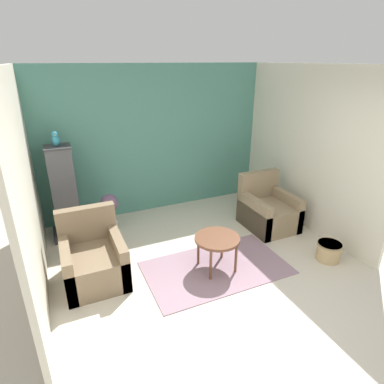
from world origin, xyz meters
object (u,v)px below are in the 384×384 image
Objects in this scene: parrot at (56,139)px; armchair_right at (268,211)px; birdcage at (65,195)px; armchair_left at (94,260)px; wicker_basket at (329,251)px; potted_plant at (109,208)px; coffee_table at (217,241)px.

armchair_right is at bearing -19.09° from parrot.
birdcage is 0.89m from parrot.
armchair_left is 3.28m from wicker_basket.
armchair_left is at bearing -110.22° from potted_plant.
coffee_table is 1.64m from armchair_left.
birdcage is 0.72m from potted_plant.
armchair_left is 3.97× the size of parrot.
potted_plant is (-2.50, 0.95, 0.13)m from armchair_right.
birdcage reaches higher than armchair_right.
coffee_table is 0.68× the size of armchair_left.
armchair_left is 1.00× the size of armchair_right.
parrot reaches higher than potted_plant.
armchair_right reaches higher than potted_plant.
birdcage is at bearing 167.97° from potted_plant.
potted_plant is at bearing 159.21° from armchair_right.
potted_plant is at bearing 69.78° from armchair_left.
wicker_basket is (3.34, -2.29, -1.46)m from parrot.
coffee_table is 2.69× the size of parrot.
wicker_basket is at bearing -34.46° from birdcage.
birdcage reaches higher than coffee_table.
coffee_table reaches higher than wicker_basket.
birdcage is 4.09m from wicker_basket.
potted_plant reaches higher than wicker_basket.
wicker_basket is (3.14, -0.93, -0.14)m from armchair_left.
coffee_table is 0.93× the size of potted_plant.
potted_plant is (0.64, -0.14, -0.30)m from birdcage.
armchair_left reaches higher than wicker_basket.
wicker_basket is at bearing -16.55° from armchair_left.
coffee_table is at bearing -45.94° from birdcage.
potted_plant is (0.45, 1.22, 0.13)m from armchair_left.
birdcage is at bearing -90.00° from parrot.
armchair_right reaches higher than coffee_table.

